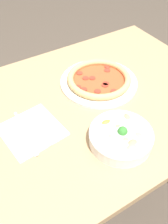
# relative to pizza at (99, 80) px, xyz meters

# --- Properties ---
(ground_plane) EXTENTS (8.00, 8.00, 0.00)m
(ground_plane) POSITION_rel_pizza_xyz_m (0.09, 0.07, -0.77)
(ground_plane) COLOR #4C4238
(dining_table) EXTENTS (1.09, 0.79, 0.75)m
(dining_table) POSITION_rel_pizza_xyz_m (0.09, 0.07, -0.14)
(dining_table) COLOR tan
(dining_table) RESTS_ON ground_plane
(pizza) EXTENTS (0.32, 0.32, 0.04)m
(pizza) POSITION_rel_pizza_xyz_m (0.00, 0.00, 0.00)
(pizza) COLOR white
(pizza) RESTS_ON dining_table
(bowl) EXTENTS (0.21, 0.21, 0.07)m
(bowl) POSITION_rel_pizza_xyz_m (0.11, 0.29, 0.01)
(bowl) COLOR white
(bowl) RESTS_ON dining_table
(napkin) EXTENTS (0.21, 0.21, 0.00)m
(napkin) POSITION_rel_pizza_xyz_m (0.34, 0.10, -0.02)
(napkin) COLOR white
(napkin) RESTS_ON dining_table
(fork) EXTENTS (0.02, 0.19, 0.00)m
(fork) POSITION_rel_pizza_xyz_m (0.31, 0.09, -0.01)
(fork) COLOR silver
(fork) RESTS_ON napkin
(knife) EXTENTS (0.02, 0.21, 0.01)m
(knife) POSITION_rel_pizza_xyz_m (0.36, 0.09, -0.01)
(knife) COLOR silver
(knife) RESTS_ON napkin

